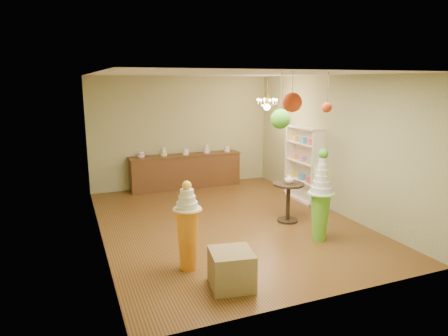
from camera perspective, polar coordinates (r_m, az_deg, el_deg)
name	(u,v)px	position (r m, az deg, el deg)	size (l,w,h in m)	color
floor	(227,222)	(8.37, 0.43, -7.71)	(6.50, 6.50, 0.00)	brown
ceiling	(227,74)	(7.87, 0.47, 13.28)	(6.50, 6.50, 0.00)	silver
wall_back	(182,132)	(11.03, -5.99, 5.13)	(5.00, 0.04, 3.00)	tan
wall_front	(325,192)	(5.20, 14.19, -3.35)	(5.00, 0.04, 3.00)	tan
wall_left	(97,160)	(7.42, -17.71, 1.10)	(0.04, 6.50, 3.00)	tan
wall_right	(331,144)	(9.22, 15.01, 3.36)	(0.04, 6.50, 3.00)	tan
pedestal_green	(321,205)	(7.47, 13.63, -5.10)	(0.57, 0.57, 1.70)	#5FB728
pedestal_orange	(188,232)	(6.22, -5.21, -9.13)	(0.56, 0.56, 1.41)	orange
burlap_riser	(231,269)	(5.82, 1.06, -14.23)	(0.59, 0.59, 0.54)	olive
sideboard	(186,170)	(10.94, -5.47, -0.35)	(3.04, 0.54, 1.16)	#523119
shelving_unit	(304,164)	(9.87, 11.30, 0.59)	(0.33, 1.20, 1.80)	white
round_table	(288,197)	(8.36, 9.16, -4.09)	(0.73, 0.73, 0.82)	black
vase	(289,179)	(8.26, 9.25, -1.52)	(0.18, 0.18, 0.19)	white
pom_red_left	(292,102)	(5.34, 9.71, 9.24)	(0.26, 0.26, 0.53)	#3A2F2A
pom_green_mid	(280,119)	(6.44, 8.06, 6.95)	(0.32, 0.32, 0.88)	#3A2F2A
pom_red_right	(327,107)	(6.07, 14.48, 8.39)	(0.15, 0.15, 0.58)	#3A2F2A
chandelier	(267,105)	(9.94, 6.16, 8.99)	(0.68, 0.68, 0.85)	gold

